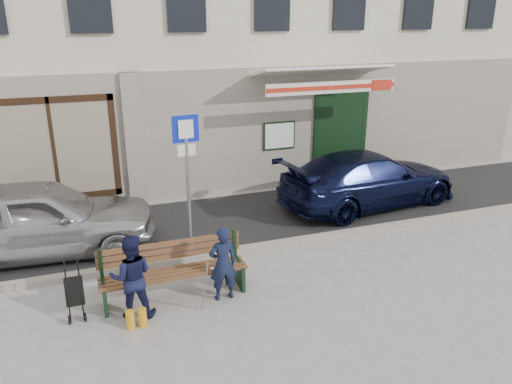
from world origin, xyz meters
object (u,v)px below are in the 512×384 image
bench (171,273)px  stroller (75,293)px  car_silver (39,219)px  man (223,264)px  woman (132,277)px  car_navy (369,179)px  parking_sign (187,162)px

bench → stroller: 1.51m
car_silver → man: 3.98m
man → woman: (-1.45, -0.02, 0.04)m
bench → woman: 0.77m
woman → stroller: 0.93m
car_navy → man: 5.43m
car_silver → parking_sign: (2.77, -0.81, 1.08)m
stroller → car_navy: bearing=22.0°
car_navy → woman: woman is taller
car_navy → parking_sign: bearing=94.9°
car_navy → woman: 6.70m
car_silver → stroller: car_silver is taller
bench → woman: woman is taller
car_silver → stroller: 2.58m
car_silver → man: size_ratio=3.44×
car_silver → stroller: size_ratio=4.67×
car_navy → bench: 5.97m
man → car_silver: bearing=-45.4°
man → woman: bearing=-1.0°
woman → man: bearing=-170.6°
parking_sign → bench: parking_sign is taller
car_navy → stroller: 7.37m
car_silver → car_navy: 7.43m
parking_sign → stroller: parking_sign is taller
car_silver → woman: (1.43, -2.77, -0.07)m
man → woman: 1.45m
car_silver → bench: (2.09, -2.43, -0.29)m
car_navy → man: (-4.55, -2.97, -0.03)m
bench → stroller: size_ratio=2.55×
woman → car_navy: bearing=-145.0°
car_navy → woman: size_ratio=3.37×
car_silver → bench: 3.22m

